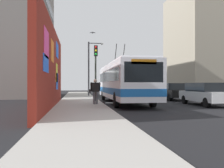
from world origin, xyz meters
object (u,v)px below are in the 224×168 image
at_px(traffic_light, 96,64).
at_px(parked_car_black, 171,91).
at_px(parked_car_white, 205,93).
at_px(city_bus, 123,81).
at_px(street_lamp, 90,65).
at_px(pedestrian_at_curb, 95,90).

bearing_deg(traffic_light, parked_car_black, -69.75).
relative_size(parked_car_white, traffic_light, 1.07).
relative_size(parked_car_white, parked_car_black, 0.97).
height_order(city_bus, parked_car_white, city_bus).
height_order(parked_car_black, street_lamp, street_lamp).
relative_size(parked_car_black, traffic_light, 1.10).
distance_m(city_bus, street_lamp, 10.05).
height_order(parked_car_white, street_lamp, street_lamp).
xyz_separation_m(city_bus, pedestrian_at_curb, (-2.67, 2.43, -0.60)).
relative_size(parked_car_white, pedestrian_at_curb, 2.85).
bearing_deg(city_bus, pedestrian_at_curb, 137.71).
height_order(parked_car_white, parked_car_black, same).
relative_size(city_bus, pedestrian_at_curb, 7.18).
relative_size(pedestrian_at_curb, street_lamp, 0.26).
bearing_deg(parked_car_white, city_bus, 59.71).
xyz_separation_m(city_bus, traffic_light, (0.43, 2.15, 1.39)).
height_order(parked_car_white, traffic_light, traffic_light).
relative_size(parked_car_white, street_lamp, 0.75).
bearing_deg(street_lamp, city_bus, -168.02).
bearing_deg(traffic_light, city_bus, -101.19).
bearing_deg(parked_car_white, traffic_light, 64.77).
distance_m(pedestrian_at_curb, street_lamp, 12.58).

